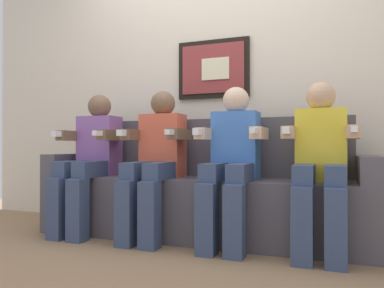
{
  "coord_description": "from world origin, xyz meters",
  "views": [
    {
      "loc": [
        0.95,
        -2.38,
        0.68
      ],
      "look_at": [
        0.0,
        0.15,
        0.7
      ],
      "focal_mm": 35.43,
      "sensor_mm": 36.0,
      "label": 1
    }
  ],
  "objects": [
    {
      "name": "person_leftmost",
      "position": [
        -0.87,
        0.16,
        0.61
      ],
      "size": [
        0.46,
        0.56,
        1.11
      ],
      "color": "#8C59A5",
      "rests_on": "ground_plane"
    },
    {
      "name": "couch",
      "position": [
        0.0,
        0.33,
        0.31
      ],
      "size": [
        2.46,
        0.58,
        0.9
      ],
      "color": "#514C56",
      "rests_on": "ground_plane"
    },
    {
      "name": "person_rightmost",
      "position": [
        0.87,
        0.16,
        0.61
      ],
      "size": [
        0.46,
        0.56,
        1.11
      ],
      "color": "yellow",
      "rests_on": "ground_plane"
    },
    {
      "name": "ground_plane",
      "position": [
        0.0,
        0.0,
        0.0
      ],
      "size": [
        6.32,
        6.32,
        0.0
      ],
      "primitive_type": "plane",
      "color": "#8C6B4C"
    },
    {
      "name": "back_wall_assembly",
      "position": [
        -0.0,
        0.76,
        1.3
      ],
      "size": [
        4.86,
        0.1,
        2.6
      ],
      "color": "beige",
      "rests_on": "ground_plane"
    },
    {
      "name": "person_right_center",
      "position": [
        0.29,
        0.16,
        0.61
      ],
      "size": [
        0.46,
        0.56,
        1.11
      ],
      "color": "#3F72CC",
      "rests_on": "ground_plane"
    },
    {
      "name": "person_left_center",
      "position": [
        -0.29,
        0.16,
        0.61
      ],
      "size": [
        0.46,
        0.56,
        1.11
      ],
      "color": "#D8593F",
      "rests_on": "ground_plane"
    }
  ]
}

